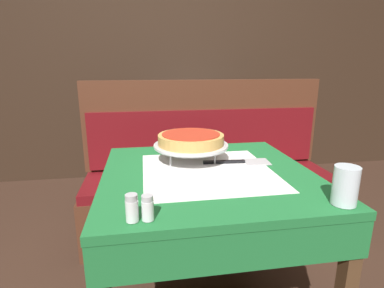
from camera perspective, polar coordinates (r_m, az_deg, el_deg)
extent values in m
cube|color=#1E6B33|center=(1.25, 3.02, -5.89)|extent=(0.85, 0.85, 0.03)
cube|color=white|center=(1.24, 3.03, -5.20)|extent=(0.53, 0.53, 0.00)
cube|color=#1E6B33|center=(1.28, 2.97, -9.25)|extent=(0.85, 0.85, 0.13)
cube|color=#4C331E|center=(1.74, -13.13, -13.52)|extent=(0.05, 0.05, 0.72)
cube|color=#4C331E|center=(1.85, 12.38, -11.67)|extent=(0.05, 0.05, 0.72)
cube|color=#194799|center=(2.85, 1.51, 5.89)|extent=(0.64, 0.64, 0.03)
cube|color=white|center=(2.85, 1.51, 6.21)|extent=(0.40, 0.40, 0.00)
cube|color=#194799|center=(2.86, 1.50, 4.60)|extent=(0.64, 0.64, 0.10)
cube|color=#4C331E|center=(2.62, -3.54, -3.34)|extent=(0.05, 0.05, 0.72)
cube|color=#4C331E|center=(2.74, 8.49, -2.70)|extent=(0.05, 0.05, 0.72)
cube|color=#4C331E|center=(3.17, -4.60, -0.14)|extent=(0.05, 0.05, 0.72)
cube|color=#4C331E|center=(3.26, 5.46, 0.28)|extent=(0.05, 0.05, 0.72)
cube|color=#4C2819|center=(2.19, 3.40, -11.96)|extent=(1.72, 0.48, 0.38)
cube|color=#600F14|center=(2.10, 3.49, -6.55)|extent=(1.69, 0.47, 0.06)
cube|color=#4C2819|center=(2.20, 2.42, 3.88)|extent=(1.72, 0.06, 0.63)
cube|color=#600F14|center=(2.18, 2.62, 1.23)|extent=(1.65, 0.02, 0.40)
cube|color=black|center=(3.21, -4.96, 15.22)|extent=(6.00, 0.04, 2.40)
cylinder|color=#ADADB2|center=(1.46, -0.91, -0.76)|extent=(0.01, 0.01, 0.07)
cylinder|color=#ADADB2|center=(1.29, -4.10, -2.95)|extent=(0.01, 0.01, 0.07)
cylinder|color=#ADADB2|center=(1.32, 4.37, -2.53)|extent=(0.01, 0.01, 0.07)
cylinder|color=#ADADB2|center=(1.34, -0.21, -0.82)|extent=(0.22, 0.22, 0.01)
cylinder|color=silver|center=(1.34, -0.21, -0.57)|extent=(0.32, 0.32, 0.01)
cylinder|color=silver|center=(1.34, -0.21, -0.24)|extent=(0.33, 0.33, 0.01)
cylinder|color=tan|center=(1.33, -0.21, 0.89)|extent=(0.29, 0.29, 0.04)
cylinder|color=red|center=(1.33, -0.21, 1.87)|extent=(0.26, 0.26, 0.01)
cube|color=#BCBCC1|center=(1.38, 12.21, -3.34)|extent=(0.12, 0.10, 0.00)
cube|color=black|center=(1.34, 6.12, -3.40)|extent=(0.19, 0.03, 0.01)
cylinder|color=silver|center=(1.05, 27.19, -7.04)|extent=(0.08, 0.08, 0.12)
cylinder|color=silver|center=(0.87, -11.36, -12.36)|extent=(0.04, 0.04, 0.06)
cylinder|color=#B7B7BC|center=(0.85, -11.50, -9.96)|extent=(0.03, 0.03, 0.02)
cylinder|color=silver|center=(0.87, -8.42, -12.38)|extent=(0.03, 0.03, 0.06)
cylinder|color=#B7B7BC|center=(0.85, -8.51, -10.16)|extent=(0.03, 0.03, 0.02)
cube|color=black|center=(2.84, 1.30, 6.50)|extent=(0.11, 0.11, 0.03)
cylinder|color=black|center=(2.82, 1.31, 8.12)|extent=(0.01, 0.01, 0.13)
cylinder|color=#99194C|center=(2.86, 1.18, 7.90)|extent=(0.04, 0.04, 0.10)
cylinder|color=gold|center=(2.79, 1.43, 7.74)|extent=(0.04, 0.04, 0.10)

